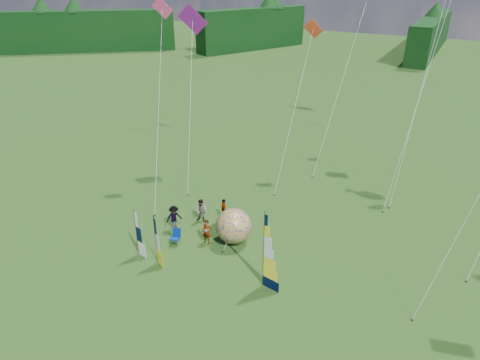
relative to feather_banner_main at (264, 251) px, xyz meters
The scene contains 17 objects.
ground 3.62m from the feather_banner_main, 120.94° to the right, with size 220.00×220.00×0.00m, color #2D551F.
treeline_ring 3.16m from the feather_banner_main, 120.94° to the right, with size 210.00×210.00×8.00m, color black, non-canonical shape.
feather_banner_main is the anchor object (origin of this frame).
side_banner_left 6.81m from the feather_banner_main, 169.42° to the right, with size 0.92×0.10×3.28m, color yellow, non-canonical shape.
side_banner_far 8.39m from the feather_banner_main, behind, with size 0.95×0.10×3.18m, color white, non-canonical shape.
bol_inflatable 4.88m from the feather_banner_main, 140.04° to the left, with size 2.39×2.39×2.39m, color #000E75.
spectator_a 5.70m from the feather_banner_main, 158.18° to the left, with size 0.64×0.42×1.74m, color #66594C.
spectator_b 8.16m from the feather_banner_main, 148.96° to the left, with size 0.86×0.42×1.77m, color #66594C.
spectator_c 8.47m from the feather_banner_main, 163.43° to the left, with size 1.18×0.44×1.83m, color #66594C.
spectator_d 7.92m from the feather_banner_main, 137.18° to the left, with size 0.91×0.37×1.56m, color #66594C.
camp_chair 7.15m from the feather_banner_main, behind, with size 0.64×0.64×1.11m, color navy, non-canonical shape.
kite_whale 20.50m from the feather_banner_main, 74.12° to the left, with size 3.67×13.50×22.31m, color black, non-canonical shape.
kite_rainbow_delta 16.10m from the feather_banner_main, 138.98° to the left, with size 7.34×10.64×14.78m, color #F80523, non-canonical shape.
small_kite_red 14.72m from the feather_banner_main, 106.00° to the left, with size 2.68×9.27×13.39m, color red, non-canonical shape.
small_kite_orange 17.95m from the feather_banner_main, 71.87° to the left, with size 4.16×10.74×18.53m, color orange, non-canonical shape.
small_kite_pink 14.58m from the feather_banner_main, 151.37° to the left, with size 5.96×9.62×15.11m, color #EB3E76, non-canonical shape.
small_kite_green 22.18m from the feather_banner_main, 94.85° to the left, with size 3.42×14.42×19.76m, color green, non-canonical shape.
Camera 1 is at (9.51, -15.44, 16.55)m, focal length 32.00 mm.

